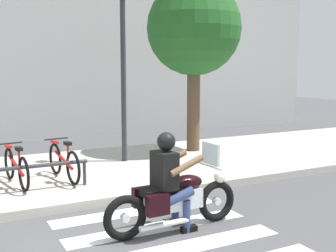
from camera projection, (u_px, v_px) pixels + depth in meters
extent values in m
cube|color=#B7B2A8|center=(34.00, 178.00, 8.79)|extent=(24.00, 4.40, 0.15)
cube|color=white|center=(185.00, 247.00, 5.58)|extent=(2.80, 0.40, 0.01)
cube|color=white|center=(158.00, 227.00, 6.28)|extent=(2.80, 0.40, 0.01)
cube|color=white|center=(137.00, 211.00, 6.99)|extent=(2.80, 0.40, 0.01)
torus|color=black|center=(217.00, 201.00, 6.51)|extent=(0.63, 0.14, 0.63)
cylinder|color=silver|center=(217.00, 201.00, 6.51)|extent=(0.12, 0.10, 0.11)
torus|color=black|center=(125.00, 218.00, 5.77)|extent=(0.63, 0.14, 0.63)
cylinder|color=silver|center=(125.00, 218.00, 5.77)|extent=(0.12, 0.10, 0.11)
cube|color=silver|center=(174.00, 199.00, 6.12)|extent=(0.84, 0.31, 0.28)
ellipsoid|color=black|center=(186.00, 183.00, 6.19)|extent=(0.53, 0.30, 0.22)
cube|color=black|center=(161.00, 191.00, 6.00)|extent=(0.57, 0.30, 0.10)
cube|color=black|center=(143.00, 197.00, 6.12)|extent=(0.32, 0.13, 0.28)
cube|color=black|center=(158.00, 205.00, 5.74)|extent=(0.32, 0.13, 0.28)
cylinder|color=silver|center=(209.00, 166.00, 6.36)|extent=(0.05, 0.62, 0.03)
sphere|color=white|center=(220.00, 177.00, 6.48)|extent=(0.18, 0.18, 0.18)
cube|color=silver|center=(211.00, 154.00, 6.35)|extent=(0.05, 0.40, 0.32)
cylinder|color=silver|center=(164.00, 224.00, 5.88)|extent=(0.75, 0.11, 0.08)
cube|color=black|center=(164.00, 170.00, 5.99)|extent=(0.27, 0.41, 0.52)
sphere|color=black|center=(166.00, 141.00, 5.95)|extent=(0.26, 0.26, 0.26)
cylinder|color=brown|center=(171.00, 160.00, 6.28)|extent=(0.52, 0.11, 0.26)
cylinder|color=brown|center=(187.00, 166.00, 5.90)|extent=(0.52, 0.11, 0.26)
cylinder|color=navy|center=(168.00, 191.00, 6.25)|extent=(0.45, 0.16, 0.24)
cylinder|color=navy|center=(175.00, 210.00, 6.35)|extent=(0.11, 0.11, 0.46)
cube|color=black|center=(177.00, 222.00, 6.39)|extent=(0.24, 0.11, 0.08)
cylinder|color=navy|center=(179.00, 196.00, 5.97)|extent=(0.45, 0.16, 0.24)
cylinder|color=navy|center=(187.00, 216.00, 6.07)|extent=(0.11, 0.11, 0.46)
cube|color=black|center=(189.00, 229.00, 6.12)|extent=(0.24, 0.11, 0.08)
torus|color=black|center=(9.00, 163.00, 8.38)|extent=(0.12, 0.63, 0.62)
torus|color=black|center=(24.00, 174.00, 7.53)|extent=(0.12, 0.63, 0.62)
cylinder|color=red|center=(16.00, 165.00, 7.94)|extent=(0.16, 0.92, 0.25)
cylinder|color=red|center=(19.00, 159.00, 7.71)|extent=(0.04, 0.04, 0.38)
cube|color=black|center=(19.00, 149.00, 7.68)|extent=(0.12, 0.21, 0.06)
cylinder|color=black|center=(10.00, 143.00, 8.24)|extent=(0.48, 0.08, 0.03)
cube|color=red|center=(8.00, 146.00, 8.33)|extent=(0.11, 0.29, 0.04)
torus|color=black|center=(55.00, 159.00, 8.76)|extent=(0.12, 0.65, 0.64)
torus|color=black|center=(73.00, 168.00, 7.95)|extent=(0.12, 0.65, 0.64)
cylinder|color=red|center=(64.00, 160.00, 8.35)|extent=(0.16, 0.88, 0.24)
cylinder|color=red|center=(68.00, 154.00, 8.12)|extent=(0.04, 0.04, 0.39)
cube|color=black|center=(68.00, 143.00, 8.09)|extent=(0.12, 0.21, 0.06)
cylinder|color=black|center=(56.00, 139.00, 8.62)|extent=(0.48, 0.08, 0.03)
cube|color=red|center=(55.00, 142.00, 8.72)|extent=(0.11, 0.29, 0.04)
cylinder|color=#333338|center=(85.00, 173.00, 8.00)|extent=(0.06, 0.06, 0.45)
cylinder|color=#2D2D33|center=(124.00, 85.00, 9.87)|extent=(0.12, 0.12, 3.86)
cylinder|color=brown|center=(193.00, 109.00, 11.28)|extent=(0.34, 0.34, 2.49)
sphere|color=#235B23|center=(194.00, 28.00, 11.00)|extent=(2.44, 2.44, 2.44)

